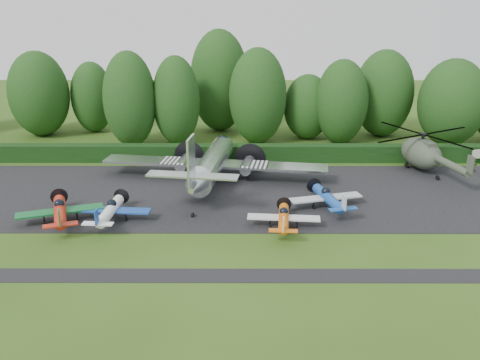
{
  "coord_description": "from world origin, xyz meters",
  "views": [
    {
      "loc": [
        3.79,
        -39.89,
        19.68
      ],
      "look_at": [
        3.68,
        7.45,
        2.5
      ],
      "focal_mm": 40.0,
      "sensor_mm": 36.0,
      "label": 1
    }
  ],
  "objects_px": {
    "light_plane_red": "(60,211)",
    "light_plane_orange": "(284,218)",
    "transport_plane": "(212,164)",
    "light_plane_blue": "(328,198)",
    "helicopter": "(422,151)",
    "light_plane_white": "(110,210)"
  },
  "relations": [
    {
      "from": "transport_plane",
      "to": "light_plane_red",
      "type": "height_order",
      "value": "transport_plane"
    },
    {
      "from": "light_plane_red",
      "to": "light_plane_blue",
      "type": "xyz_separation_m",
      "value": [
        23.97,
        3.42,
        -0.08
      ]
    },
    {
      "from": "transport_plane",
      "to": "light_plane_orange",
      "type": "xyz_separation_m",
      "value": [
        6.7,
        -11.19,
        -1.16
      ]
    },
    {
      "from": "transport_plane",
      "to": "helicopter",
      "type": "distance_m",
      "value": 23.79
    },
    {
      "from": "light_plane_white",
      "to": "helicopter",
      "type": "xyz_separation_m",
      "value": [
        31.86,
        14.3,
        1.2
      ]
    },
    {
      "from": "light_plane_orange",
      "to": "light_plane_blue",
      "type": "height_order",
      "value": "light_plane_blue"
    },
    {
      "from": "transport_plane",
      "to": "helicopter",
      "type": "bearing_deg",
      "value": 2.49
    },
    {
      "from": "light_plane_orange",
      "to": "helicopter",
      "type": "bearing_deg",
      "value": 38.32
    },
    {
      "from": "light_plane_red",
      "to": "light_plane_orange",
      "type": "bearing_deg",
      "value": 15.97
    },
    {
      "from": "light_plane_white",
      "to": "light_plane_orange",
      "type": "height_order",
      "value": "light_plane_white"
    },
    {
      "from": "light_plane_red",
      "to": "helicopter",
      "type": "distance_m",
      "value": 39.04
    },
    {
      "from": "transport_plane",
      "to": "light_plane_blue",
      "type": "bearing_deg",
      "value": -39.62
    },
    {
      "from": "transport_plane",
      "to": "light_plane_white",
      "type": "distance_m",
      "value": 13.04
    },
    {
      "from": "light_plane_white",
      "to": "helicopter",
      "type": "height_order",
      "value": "helicopter"
    },
    {
      "from": "light_plane_blue",
      "to": "helicopter",
      "type": "distance_m",
      "value": 16.64
    },
    {
      "from": "light_plane_red",
      "to": "light_plane_white",
      "type": "bearing_deg",
      "value": 23.82
    },
    {
      "from": "transport_plane",
      "to": "helicopter",
      "type": "xyz_separation_m",
      "value": [
        23.37,
        4.47,
        0.14
      ]
    },
    {
      "from": "transport_plane",
      "to": "helicopter",
      "type": "relative_size",
      "value": 1.55
    },
    {
      "from": "transport_plane",
      "to": "light_plane_red",
      "type": "relative_size",
      "value": 3.1
    },
    {
      "from": "light_plane_blue",
      "to": "light_plane_red",
      "type": "bearing_deg",
      "value": -157.23
    },
    {
      "from": "light_plane_red",
      "to": "transport_plane",
      "type": "bearing_deg",
      "value": 57.44
    },
    {
      "from": "light_plane_red",
      "to": "light_plane_orange",
      "type": "distance_m",
      "value": 19.52
    }
  ]
}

